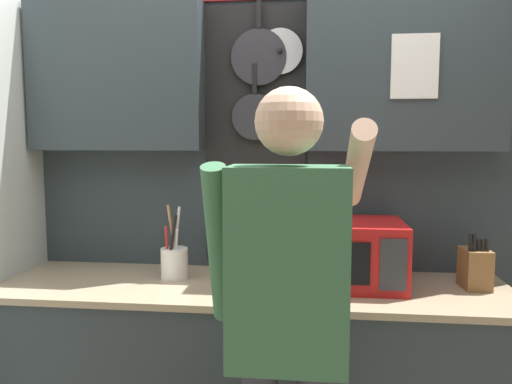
{
  "coord_description": "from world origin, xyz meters",
  "views": [
    {
      "loc": [
        0.27,
        -2.2,
        1.59
      ],
      "look_at": [
        -0.01,
        0.21,
        1.33
      ],
      "focal_mm": 35.0,
      "sensor_mm": 36.0,
      "label": 1
    }
  ],
  "objects_px": {
    "knife_block": "(475,268)",
    "utensil_crock": "(174,261)",
    "person": "(288,306)",
    "microwave": "(347,253)"
  },
  "relations": [
    {
      "from": "microwave",
      "to": "knife_block",
      "type": "bearing_deg",
      "value": 0.07
    },
    {
      "from": "knife_block",
      "to": "utensil_crock",
      "type": "distance_m",
      "value": 1.37
    },
    {
      "from": "utensil_crock",
      "to": "microwave",
      "type": "bearing_deg",
      "value": -0.04
    },
    {
      "from": "microwave",
      "to": "person",
      "type": "xyz_separation_m",
      "value": [
        -0.23,
        -0.7,
        -0.02
      ]
    },
    {
      "from": "microwave",
      "to": "person",
      "type": "height_order",
      "value": "person"
    },
    {
      "from": "utensil_crock",
      "to": "person",
      "type": "distance_m",
      "value": 0.9
    },
    {
      "from": "knife_block",
      "to": "utensil_crock",
      "type": "height_order",
      "value": "utensil_crock"
    },
    {
      "from": "person",
      "to": "utensil_crock",
      "type": "bearing_deg",
      "value": 129.53
    },
    {
      "from": "microwave",
      "to": "person",
      "type": "relative_size",
      "value": 0.29
    },
    {
      "from": "person",
      "to": "knife_block",
      "type": "bearing_deg",
      "value": 41.21
    }
  ]
}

